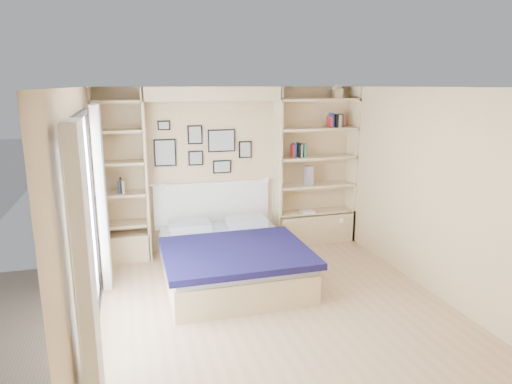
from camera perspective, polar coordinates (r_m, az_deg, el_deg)
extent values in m
plane|color=tan|center=(5.42, 2.55, -14.49)|extent=(4.50, 4.50, 0.00)
plane|color=tan|center=(7.08, -3.12, 2.88)|extent=(4.00, 0.00, 4.00)
plane|color=tan|center=(3.05, 16.63, -12.06)|extent=(4.00, 0.00, 4.00)
plane|color=tan|center=(4.74, -20.89, -3.22)|extent=(0.00, 4.50, 4.50)
plane|color=tan|center=(5.90, 21.43, -0.14)|extent=(0.00, 4.50, 4.50)
plane|color=white|center=(4.80, 2.86, 12.95)|extent=(4.50, 4.50, 0.00)
cube|color=beige|center=(6.75, -13.61, 1.99)|extent=(0.04, 0.35, 2.50)
cube|color=beige|center=(7.11, 2.71, 2.91)|extent=(0.04, 0.35, 2.50)
cube|color=beige|center=(6.74, -5.45, 12.14)|extent=(2.00, 0.35, 0.20)
cube|color=beige|center=(7.61, 11.90, 3.33)|extent=(0.04, 0.35, 2.50)
cube|color=beige|center=(6.76, -19.37, 1.63)|extent=(0.04, 0.35, 2.50)
cube|color=beige|center=(7.58, 7.31, -4.33)|extent=(1.30, 0.35, 0.50)
cube|color=beige|center=(7.02, -16.02, -6.62)|extent=(0.70, 0.35, 0.40)
cube|color=black|center=(4.58, -21.53, 8.66)|extent=(0.04, 2.08, 0.06)
cube|color=black|center=(5.20, -19.41, -16.21)|extent=(0.04, 2.08, 0.06)
cube|color=black|center=(3.83, -21.45, -9.56)|extent=(0.04, 0.06, 2.20)
cube|color=black|center=(5.76, -19.70, -1.85)|extent=(0.04, 0.06, 2.20)
cube|color=silver|center=(4.78, -20.53, -4.71)|extent=(0.01, 2.00, 2.20)
cube|color=white|center=(3.54, -20.44, -10.46)|extent=(0.10, 0.45, 2.30)
cube|color=white|center=(6.01, -18.73, -0.67)|extent=(0.10, 0.45, 2.30)
cube|color=beige|center=(7.50, 7.36, -2.51)|extent=(1.30, 0.35, 0.04)
cube|color=beige|center=(7.40, 7.47, 0.85)|extent=(1.30, 0.35, 0.04)
cube|color=beige|center=(7.31, 7.57, 4.30)|extent=(1.30, 0.35, 0.04)
cube|color=beige|center=(7.26, 7.68, 7.81)|extent=(1.30, 0.35, 0.04)
cube|color=beige|center=(7.23, 7.79, 11.36)|extent=(1.30, 0.35, 0.04)
cube|color=beige|center=(6.91, -16.20, -3.89)|extent=(0.70, 0.35, 0.04)
cube|color=beige|center=(6.80, -16.44, -0.26)|extent=(0.70, 0.35, 0.04)
cube|color=beige|center=(6.71, -16.69, 3.48)|extent=(0.70, 0.35, 0.04)
cube|color=beige|center=(6.65, -16.95, 7.30)|extent=(0.70, 0.35, 0.04)
cube|color=beige|center=(6.63, -17.18, 10.74)|extent=(0.70, 0.35, 0.04)
cube|color=beige|center=(6.16, -3.26, -9.07)|extent=(1.69, 2.12, 0.37)
cube|color=#B5BAC5|center=(6.08, -3.29, -7.02)|extent=(1.65, 2.08, 0.10)
cube|color=#110E39|center=(5.72, -2.50, -7.57)|extent=(1.79, 1.48, 0.08)
cube|color=#B5BAC5|center=(6.68, -8.30, -4.25)|extent=(0.58, 0.42, 0.12)
cube|color=#B5BAC5|center=(6.84, -1.24, -3.70)|extent=(0.58, 0.42, 0.12)
cube|color=white|center=(7.11, -5.46, -1.50)|extent=(1.79, 0.04, 0.70)
cube|color=black|center=(6.86, -11.30, 4.84)|extent=(0.32, 0.02, 0.40)
cube|color=gray|center=(6.85, -11.29, 4.83)|extent=(0.28, 0.01, 0.36)
cube|color=black|center=(6.88, -7.63, 7.10)|extent=(0.22, 0.02, 0.28)
cube|color=gray|center=(6.87, -7.62, 7.09)|extent=(0.18, 0.01, 0.24)
cube|color=black|center=(6.93, -7.54, 4.22)|extent=(0.22, 0.02, 0.22)
cube|color=gray|center=(6.92, -7.53, 4.21)|extent=(0.18, 0.01, 0.18)
cube|color=black|center=(6.96, -4.33, 6.42)|extent=(0.42, 0.02, 0.34)
cube|color=gray|center=(6.95, -4.31, 6.41)|extent=(0.38, 0.01, 0.30)
cube|color=black|center=(7.02, -4.27, 3.18)|extent=(0.28, 0.02, 0.20)
cube|color=gray|center=(7.01, -4.26, 3.16)|extent=(0.24, 0.01, 0.16)
cube|color=black|center=(7.06, -1.36, 5.33)|extent=(0.20, 0.02, 0.26)
cube|color=gray|center=(7.05, -1.34, 5.31)|extent=(0.16, 0.01, 0.22)
cube|color=black|center=(6.82, -11.45, 8.17)|extent=(0.18, 0.02, 0.14)
cube|color=gray|center=(6.81, -11.44, 8.16)|extent=(0.14, 0.01, 0.10)
cylinder|color=silver|center=(6.71, -12.33, 0.86)|extent=(0.20, 0.02, 0.02)
cone|color=white|center=(6.72, -11.47, 0.75)|extent=(0.13, 0.12, 0.15)
cylinder|color=silver|center=(7.02, 1.81, 1.71)|extent=(0.20, 0.02, 0.02)
cone|color=white|center=(6.99, 1.03, 1.50)|extent=(0.13, 0.12, 0.15)
cube|color=#A51E1E|center=(7.14, 4.64, 5.13)|extent=(0.02, 0.15, 0.20)
cube|color=navy|center=(7.14, 4.77, 5.23)|extent=(0.03, 0.15, 0.22)
cube|color=black|center=(7.17, 5.36, 5.26)|extent=(0.03, 0.15, 0.23)
cube|color=#BFB28C|center=(7.18, 5.48, 5.16)|extent=(0.04, 0.15, 0.20)
cube|color=#26593F|center=(7.20, 5.96, 5.25)|extent=(0.03, 0.15, 0.22)
cube|color=#A51E1E|center=(7.33, 9.19, 8.64)|extent=(0.02, 0.15, 0.17)
cube|color=navy|center=(7.34, 9.41, 8.85)|extent=(0.03, 0.15, 0.23)
cube|color=black|center=(7.37, 9.92, 8.77)|extent=(0.03, 0.15, 0.20)
cube|color=#BFB28C|center=(7.39, 10.24, 8.72)|extent=(0.04, 0.15, 0.19)
cube|color=#2B5D3F|center=(7.41, 10.55, 8.79)|extent=(0.03, 0.15, 0.21)
cube|color=#AB2044|center=(7.41, 10.64, 8.72)|extent=(0.03, 0.15, 0.19)
cube|color=navy|center=(6.77, -16.79, 0.57)|extent=(0.02, 0.15, 0.17)
cube|color=black|center=(6.76, -16.54, 0.80)|extent=(0.03, 0.15, 0.22)
cube|color=#B6B489|center=(6.76, -16.26, 0.70)|extent=(0.03, 0.15, 0.19)
cube|color=beige|center=(7.35, 10.11, 12.05)|extent=(0.13, 0.13, 0.15)
cone|color=beige|center=(7.35, 10.14, 12.95)|extent=(0.20, 0.20, 0.08)
cube|color=slate|center=(7.31, 6.61, 2.09)|extent=(0.12, 0.12, 0.30)
cube|color=white|center=(7.39, 6.47, -2.45)|extent=(0.22, 0.16, 0.03)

